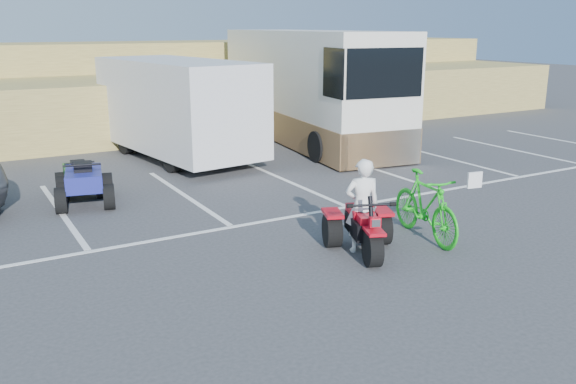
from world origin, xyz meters
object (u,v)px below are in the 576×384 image
red_trike_atv (363,254)px  rider (362,206)px  green_dirt_bike (425,206)px  quad_atv_blue (86,204)px  quad_atv_green (81,195)px  rv_motorhome (307,94)px  cargo_trailer (178,106)px

red_trike_atv → rider: bearing=90.0°
green_dirt_bike → quad_atv_blue: (-4.87, 5.30, -0.62)m
rider → quad_atv_green: size_ratio=1.21×
rv_motorhome → quad_atv_green: size_ratio=7.52×
green_dirt_bike → quad_atv_green: size_ratio=1.52×
cargo_trailer → rv_motorhome: size_ratio=0.62×
red_trike_atv → green_dirt_bike: (1.43, 0.09, 0.62)m
red_trike_atv → green_dirt_bike: size_ratio=0.77×
rv_motorhome → quad_atv_green: 9.07m
green_dirt_bike → cargo_trailer: cargo_trailer is taller
rider → cargo_trailer: bearing=-68.5°
green_dirt_bike → quad_atv_green: (-4.81, 6.18, -0.62)m
rider → green_dirt_bike: rider is taller
red_trike_atv → quad_atv_blue: size_ratio=1.00×
rv_motorhome → quad_atv_green: bearing=-149.6°
rider → quad_atv_blue: bearing=-35.2°
cargo_trailer → quad_atv_blue: (-3.45, -3.58, -1.52)m
rider → quad_atv_blue: size_ratio=1.03×
rider → green_dirt_bike: size_ratio=0.79×
red_trike_atv → quad_atv_green: (-3.38, 6.27, 0.00)m
rv_motorhome → green_dirt_bike: bearing=-102.1°
cargo_trailer → rv_motorhome: bearing=1.7°
rider → rv_motorhome: size_ratio=0.16×
quad_atv_blue → quad_atv_green: bearing=97.8°
cargo_trailer → quad_atv_green: bearing=-149.0°
rider → cargo_trailer: (-0.05, 8.83, 0.71)m
red_trike_atv → rv_motorhome: bearing=84.8°
red_trike_atv → quad_atv_green: size_ratio=1.17×
green_dirt_bike → quad_atv_blue: size_ratio=1.30×
rv_motorhome → quad_atv_green: (-8.22, -3.50, -1.54)m
red_trike_atv → rider: (0.05, 0.14, 0.81)m
green_dirt_bike → red_trike_atv: bearing=-166.9°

